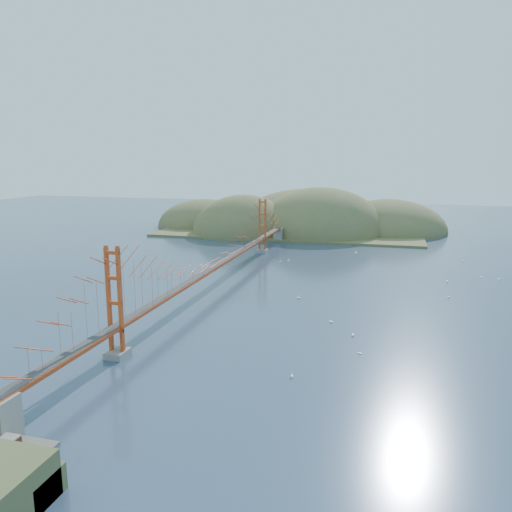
% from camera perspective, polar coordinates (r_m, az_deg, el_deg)
% --- Properties ---
extents(ground, '(320.00, 320.00, 0.00)m').
position_cam_1_polar(ground, '(80.51, -4.63, -3.45)').
color(ground, '#2A3A55').
rests_on(ground, ground).
extents(bridge, '(2.20, 94.40, 12.00)m').
position_cam_1_polar(bridge, '(79.20, -4.66, 1.50)').
color(bridge, gray).
rests_on(bridge, ground).
extents(far_headlands, '(84.00, 58.00, 25.00)m').
position_cam_1_polar(far_headlands, '(145.24, 5.40, 3.10)').
color(far_headlands, brown).
rests_on(far_headlands, ground).
extents(sailboat_5, '(0.52, 0.53, 0.60)m').
position_cam_1_polar(sailboat_5, '(79.28, 21.15, -4.31)').
color(sailboat_5, white).
rests_on(sailboat_5, ground).
extents(sailboat_8, '(0.55, 0.45, 0.64)m').
position_cam_1_polar(sailboat_8, '(107.29, 22.60, -0.51)').
color(sailboat_8, white).
rests_on(sailboat_8, ground).
extents(sailboat_12, '(0.62, 0.58, 0.70)m').
position_cam_1_polar(sailboat_12, '(99.86, 3.76, -0.47)').
color(sailboat_12, white).
rests_on(sailboat_12, ground).
extents(sailboat_0, '(0.46, 0.57, 0.67)m').
position_cam_1_polar(sailboat_0, '(59.65, 11.02, -8.76)').
color(sailboat_0, white).
rests_on(sailboat_0, ground).
extents(sailboat_3, '(0.60, 0.60, 0.63)m').
position_cam_1_polar(sailboat_3, '(98.77, 2.84, -0.60)').
color(sailboat_3, white).
rests_on(sailboat_3, ground).
extents(sailboat_7, '(0.65, 0.65, 0.70)m').
position_cam_1_polar(sailboat_7, '(110.02, 11.37, 0.42)').
color(sailboat_7, white).
rests_on(sailboat_7, ground).
extents(sailboat_4, '(0.60, 0.60, 0.66)m').
position_cam_1_polar(sailboat_4, '(89.00, 21.01, -2.65)').
color(sailboat_4, white).
rests_on(sailboat_4, ground).
extents(sailboat_17, '(0.55, 0.46, 0.64)m').
position_cam_1_polar(sailboat_17, '(94.29, 24.30, -2.16)').
color(sailboat_17, white).
rests_on(sailboat_17, ground).
extents(sailboat_2, '(0.50, 0.49, 0.56)m').
position_cam_1_polar(sailboat_2, '(54.54, 11.76, -10.74)').
color(sailboat_2, white).
rests_on(sailboat_2, ground).
extents(sailboat_1, '(0.70, 0.70, 0.74)m').
position_cam_1_polar(sailboat_1, '(73.66, 4.92, -4.71)').
color(sailboat_1, white).
rests_on(sailboat_1, ground).
extents(sailboat_10, '(0.52, 0.53, 0.60)m').
position_cam_1_polar(sailboat_10, '(48.40, 4.13, -13.44)').
color(sailboat_10, white).
rests_on(sailboat_10, ground).
extents(sailboat_6, '(0.64, 0.64, 0.67)m').
position_cam_1_polar(sailboat_6, '(63.74, 8.59, -7.36)').
color(sailboat_6, white).
rests_on(sailboat_6, ground).
extents(sailboat_9, '(0.57, 0.57, 0.59)m').
position_cam_1_polar(sailboat_9, '(94.10, 26.03, -2.34)').
color(sailboat_9, white).
rests_on(sailboat_9, ground).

